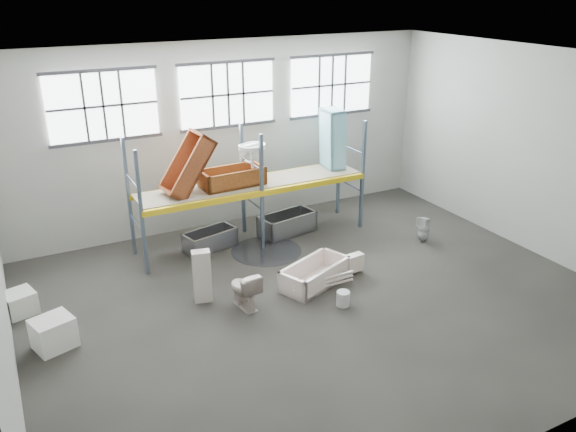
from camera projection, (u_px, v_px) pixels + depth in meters
floor at (320, 301)px, 12.50m from camera, size 12.00×10.00×0.10m
ceiling at (326, 59)px, 10.55m from camera, size 12.00×10.00×0.10m
wall_back at (228, 135)px, 15.67m from camera, size 12.00×0.10×5.00m
wall_front at (524, 309)px, 7.38m from camera, size 12.00×0.10×5.00m
wall_right at (535, 152)px, 14.11m from camera, size 0.10×10.00×5.00m
window_left at (103, 106)px, 13.79m from camera, size 2.60×0.04×1.60m
window_mid at (228, 95)px, 15.16m from camera, size 2.60×0.04×1.60m
window_right at (332, 85)px, 16.52m from camera, size 2.60×0.04×1.60m
rack_upright_la at (141, 214)px, 13.00m from camera, size 0.08×0.08×3.00m
rack_upright_lb at (129, 198)px, 13.99m from camera, size 0.08×0.08×3.00m
rack_upright_ma at (262, 193)px, 14.28m from camera, size 0.08×0.08×3.00m
rack_upright_mb at (243, 179)px, 15.27m from camera, size 0.08×0.08×3.00m
rack_upright_ra at (363, 176)px, 15.57m from camera, size 0.08×0.08×3.00m
rack_upright_rb at (339, 164)px, 16.55m from camera, size 0.08×0.08×3.00m
rack_beam_front at (262, 193)px, 14.28m from camera, size 6.00×0.10×0.14m
rack_beam_back at (243, 179)px, 15.27m from camera, size 6.00×0.10×0.14m
shelf_deck at (252, 183)px, 14.75m from camera, size 5.90×1.10×0.03m
wet_patch at (266, 251)px, 14.69m from camera, size 1.80×1.80×0.00m
bathtub_beige at (315, 274)px, 13.02m from camera, size 1.86×1.38×0.50m
cistern_spare at (354, 263)px, 13.47m from camera, size 0.45×0.25×0.41m
sink_in_tub at (328, 278)px, 13.03m from camera, size 0.57×0.57×0.15m
toilet_beige at (244, 289)px, 12.04m from camera, size 0.56×0.87×0.83m
cistern_tall at (202, 276)px, 12.22m from camera, size 0.42×0.32×1.17m
toilet_white at (424, 229)px, 15.13m from camera, size 0.40×0.39×0.69m
steel_tub_left at (210, 240)px, 14.74m from camera, size 1.44×0.92×0.49m
steel_tub_right at (287, 224)px, 15.61m from camera, size 1.63×0.97×0.56m
rust_tub_flat at (232, 177)px, 14.44m from camera, size 1.63×0.83×0.45m
rust_tub_tilted at (188, 165)px, 13.78m from camera, size 1.39×0.90×1.60m
sink_on_shelf at (253, 167)px, 14.30m from camera, size 0.83×0.72×0.62m
blue_tub_upright at (332, 139)px, 15.64m from camera, size 0.58×0.80×1.64m
bucket at (343, 299)px, 12.18m from camera, size 0.34×0.34×0.33m
carton_near at (54, 333)px, 10.76m from camera, size 0.85×0.79×0.60m
carton_far at (20, 303)px, 11.88m from camera, size 0.71×0.71×0.48m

